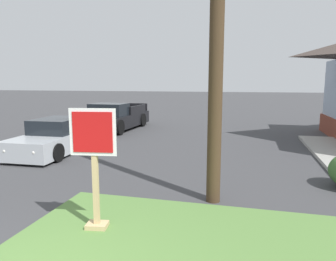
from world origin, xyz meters
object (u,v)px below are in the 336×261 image
at_px(stop_sign, 95,170).
at_px(parked_sedan_silver, 57,138).
at_px(pickup_truck_black, 115,119).
at_px(manhole_cover, 112,204).

distance_m(stop_sign, parked_sedan_silver, 6.98).
height_order(stop_sign, pickup_truck_black, stop_sign).
bearing_deg(parked_sedan_silver, stop_sign, -51.01).
relative_size(stop_sign, pickup_truck_black, 0.39).
bearing_deg(manhole_cover, stop_sign, -77.47).
bearing_deg(manhole_cover, parked_sedan_silver, 134.36).
height_order(manhole_cover, pickup_truck_black, pickup_truck_black).
distance_m(manhole_cover, pickup_truck_black, 10.72).
bearing_deg(parked_sedan_silver, pickup_truck_black, 91.64).
relative_size(stop_sign, manhole_cover, 2.99).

